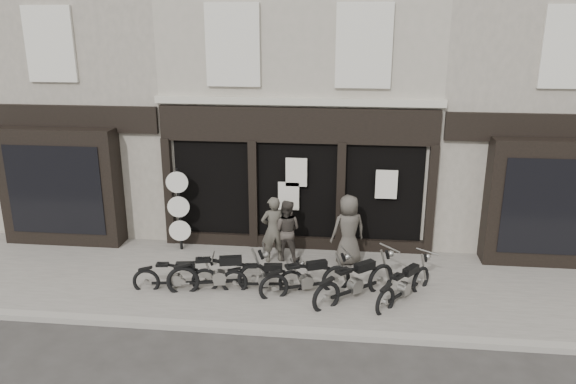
# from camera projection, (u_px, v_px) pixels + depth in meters

# --- Properties ---
(ground_plane) EXTENTS (90.00, 90.00, 0.00)m
(ground_plane) POSITION_uv_depth(u_px,v_px,m) (284.00, 303.00, 12.42)
(ground_plane) COLOR #2D2B28
(ground_plane) RESTS_ON ground
(pavement) EXTENTS (30.00, 4.20, 0.12)m
(pavement) POSITION_uv_depth(u_px,v_px,m) (288.00, 283.00, 13.26)
(pavement) COLOR #67625B
(pavement) RESTS_ON ground_plane
(kerb) EXTENTS (30.00, 0.25, 0.13)m
(kerb) POSITION_uv_depth(u_px,v_px,m) (276.00, 331.00, 11.22)
(kerb) COLOR gray
(kerb) RESTS_ON ground_plane
(central_building) EXTENTS (7.30, 6.22, 8.34)m
(central_building) POSITION_uv_depth(u_px,v_px,m) (307.00, 86.00, 16.84)
(central_building) COLOR #A59B8D
(central_building) RESTS_ON ground
(neighbour_left) EXTENTS (5.60, 6.73, 8.34)m
(neighbour_left) POSITION_uv_depth(u_px,v_px,m) (104.00, 85.00, 17.48)
(neighbour_left) COLOR gray
(neighbour_left) RESTS_ON ground
(neighbour_right) EXTENTS (5.60, 6.73, 8.34)m
(neighbour_right) POSITION_uv_depth(u_px,v_px,m) (526.00, 90.00, 16.13)
(neighbour_right) COLOR gray
(neighbour_right) RESTS_ON ground
(motorcycle_0) EXTENTS (1.95, 0.57, 0.94)m
(motorcycle_0) POSITION_uv_depth(u_px,v_px,m) (177.00, 279.00, 12.76)
(motorcycle_0) COLOR black
(motorcycle_0) RESTS_ON ground
(motorcycle_1) EXTENTS (2.30, 0.85, 1.12)m
(motorcycle_1) POSITION_uv_depth(u_px,v_px,m) (220.00, 277.00, 12.70)
(motorcycle_1) COLOR black
(motorcycle_1) RESTS_ON ground
(motorcycle_2) EXTENTS (1.91, 0.52, 0.91)m
(motorcycle_2) POSITION_uv_depth(u_px,v_px,m) (264.00, 280.00, 12.72)
(motorcycle_2) COLOR black
(motorcycle_2) RESTS_ON ground
(motorcycle_3) EXTENTS (2.03, 1.12, 1.04)m
(motorcycle_3) POSITION_uv_depth(u_px,v_px,m) (307.00, 281.00, 12.58)
(motorcycle_3) COLOR black
(motorcycle_3) RESTS_ON ground
(motorcycle_4) EXTENTS (1.90, 1.71, 1.10)m
(motorcycle_4) POSITION_uv_depth(u_px,v_px,m) (355.00, 285.00, 12.34)
(motorcycle_4) COLOR black
(motorcycle_4) RESTS_ON ground
(motorcycle_5) EXTENTS (1.45, 1.77, 0.99)m
(motorcycle_5) POSITION_uv_depth(u_px,v_px,m) (404.00, 288.00, 12.30)
(motorcycle_5) COLOR black
(motorcycle_5) RESTS_ON ground
(man_left) EXTENTS (0.74, 0.62, 1.71)m
(man_left) POSITION_uv_depth(u_px,v_px,m) (273.00, 229.00, 14.05)
(man_left) COLOR #444138
(man_left) RESTS_ON pavement
(man_centre) EXTENTS (0.84, 0.70, 1.58)m
(man_centre) POSITION_uv_depth(u_px,v_px,m) (286.00, 230.00, 14.18)
(man_centre) COLOR #3B352F
(man_centre) RESTS_ON pavement
(man_right) EXTENTS (1.03, 0.87, 1.79)m
(man_right) POSITION_uv_depth(u_px,v_px,m) (348.00, 230.00, 13.91)
(man_right) COLOR #433F38
(man_right) RESTS_ON pavement
(advert_sign_post) EXTENTS (0.57, 0.37, 2.36)m
(advert_sign_post) POSITION_uv_depth(u_px,v_px,m) (179.00, 213.00, 14.70)
(advert_sign_post) COLOR black
(advert_sign_post) RESTS_ON ground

